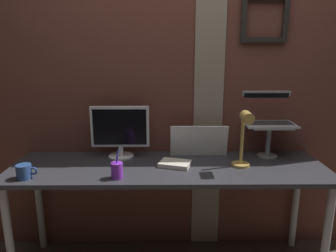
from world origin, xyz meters
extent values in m
cube|color=brown|center=(0.00, 0.45, 1.16)|extent=(3.29, 0.12, 2.32)
cube|color=gray|center=(0.17, 0.39, 1.16)|extent=(0.21, 0.01, 2.32)
cube|color=black|center=(0.54, 0.37, 1.59)|extent=(0.32, 0.03, 0.03)
cube|color=black|center=(0.39, 0.37, 1.73)|extent=(0.03, 0.03, 0.24)
cube|color=black|center=(0.68, 0.37, 1.73)|extent=(0.03, 0.03, 0.24)
cube|color=#333338|center=(-0.13, 0.09, 0.76)|extent=(2.11, 0.60, 0.03)
cylinder|color=#B2B2B7|center=(-1.12, -0.15, 0.37)|extent=(0.05, 0.05, 0.74)
cylinder|color=#B2B2B7|center=(0.86, -0.15, 0.37)|extent=(0.05, 0.05, 0.74)
cylinder|color=#B2B2B7|center=(-1.12, 0.33, 0.37)|extent=(0.05, 0.05, 0.74)
cylinder|color=#B2B2B7|center=(0.86, 0.33, 0.37)|extent=(0.05, 0.05, 0.74)
cylinder|color=white|center=(-0.47, 0.27, 0.78)|extent=(0.18, 0.18, 0.01)
cylinder|color=white|center=(-0.47, 0.27, 0.82)|extent=(0.04, 0.04, 0.07)
cube|color=white|center=(-0.47, 0.27, 1.00)|extent=(0.41, 0.04, 0.29)
cube|color=black|center=(-0.47, 0.25, 1.00)|extent=(0.38, 0.00, 0.25)
cylinder|color=gray|center=(0.59, 0.27, 0.78)|extent=(0.14, 0.14, 0.01)
cylinder|color=gray|center=(0.59, 0.27, 0.89)|extent=(0.03, 0.03, 0.21)
cube|color=gray|center=(0.59, 0.27, 1.00)|extent=(0.28, 0.22, 0.01)
cube|color=#ADB2B7|center=(0.59, 0.27, 1.01)|extent=(0.36, 0.22, 0.01)
cube|color=#2D2D30|center=(0.59, 0.29, 1.02)|extent=(0.32, 0.13, 0.00)
cube|color=#ADB2B7|center=(0.59, 0.42, 1.13)|extent=(0.36, 0.07, 0.22)
cube|color=black|center=(0.59, 0.41, 1.13)|extent=(0.33, 0.06, 0.19)
cube|color=white|center=(0.10, 0.29, 0.89)|extent=(0.41, 0.05, 0.23)
cylinder|color=tan|center=(0.36, 0.09, 0.78)|extent=(0.12, 0.12, 0.02)
cylinder|color=tan|center=(0.36, 0.09, 0.97)|extent=(0.02, 0.02, 0.36)
cylinder|color=tan|center=(0.36, 0.00, 1.13)|extent=(0.07, 0.11, 0.07)
cylinder|color=purple|center=(-0.44, -0.11, 0.82)|extent=(0.07, 0.07, 0.10)
cylinder|color=blue|center=(-0.44, -0.11, 0.87)|extent=(0.03, 0.01, 0.17)
cylinder|color=purple|center=(-0.44, -0.11, 0.85)|extent=(0.01, 0.02, 0.13)
cylinder|color=#2D4C8C|center=(-1.00, -0.11, 0.82)|extent=(0.09, 0.09, 0.09)
torus|color=#2D4C8C|center=(-0.94, -0.11, 0.82)|extent=(0.05, 0.01, 0.05)
cube|color=silver|center=(-0.08, 0.09, 0.79)|extent=(0.23, 0.19, 0.03)
camera|label=1|loc=(-0.15, -1.90, 1.55)|focal=33.96mm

